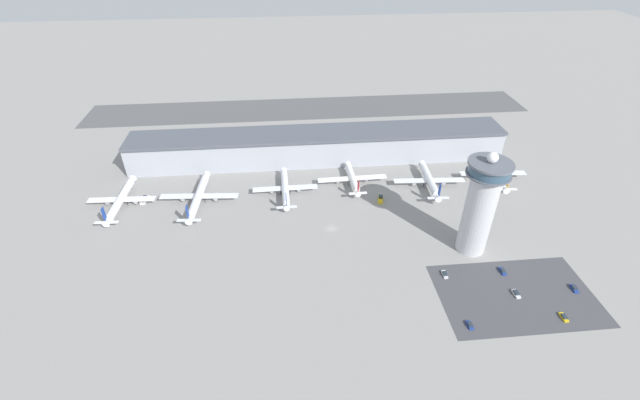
{
  "coord_description": "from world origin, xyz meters",
  "views": [
    {
      "loc": [
        -21.33,
        -165.39,
        131.87
      ],
      "look_at": [
        -4.67,
        10.33,
        10.5
      ],
      "focal_mm": 24.0,
      "sensor_mm": 36.0,
      "label": 1
    }
  ],
  "objects_px": {
    "airplane_gate_delta": "(353,178)",
    "airplane_gate_foxtrot": "(494,173)",
    "car_red_hatchback": "(502,271)",
    "car_black_suv": "(445,274)",
    "airplane_gate_bravo": "(199,196)",
    "car_yellow_taxi": "(574,288)",
    "control_tower": "(481,204)",
    "airplane_gate_alpha": "(121,200)",
    "service_truck_fuel": "(145,200)",
    "car_grey_coupe": "(470,325)",
    "airplane_gate_echo": "(430,180)",
    "car_white_wagon": "(564,317)",
    "service_truck_catering": "(381,199)",
    "car_green_van": "(516,294)",
    "airplane_gate_charlie": "(285,188)"
  },
  "relations": [
    {
      "from": "airplane_gate_echo",
      "to": "car_green_van",
      "type": "relative_size",
      "value": 8.44
    },
    {
      "from": "airplane_gate_bravo",
      "to": "airplane_gate_foxtrot",
      "type": "relative_size",
      "value": 1.19
    },
    {
      "from": "control_tower",
      "to": "airplane_gate_foxtrot",
      "type": "height_order",
      "value": "control_tower"
    },
    {
      "from": "airplane_gate_charlie",
      "to": "airplane_gate_echo",
      "type": "relative_size",
      "value": 0.96
    },
    {
      "from": "car_green_van",
      "to": "car_grey_coupe",
      "type": "height_order",
      "value": "car_green_van"
    },
    {
      "from": "car_grey_coupe",
      "to": "car_black_suv",
      "type": "relative_size",
      "value": 0.88
    },
    {
      "from": "car_red_hatchback",
      "to": "car_green_van",
      "type": "relative_size",
      "value": 1.0
    },
    {
      "from": "airplane_gate_foxtrot",
      "to": "service_truck_catering",
      "type": "xyz_separation_m",
      "value": [
        -69.78,
        -15.52,
        -3.34
      ]
    },
    {
      "from": "service_truck_catering",
      "to": "car_red_hatchback",
      "type": "relative_size",
      "value": 1.4
    },
    {
      "from": "service_truck_fuel",
      "to": "car_white_wagon",
      "type": "xyz_separation_m",
      "value": [
        181.27,
        -97.75,
        -0.37
      ]
    },
    {
      "from": "car_white_wagon",
      "to": "car_green_van",
      "type": "bearing_deg",
      "value": 133.42
    },
    {
      "from": "airplane_gate_delta",
      "to": "car_green_van",
      "type": "bearing_deg",
      "value": -59.12
    },
    {
      "from": "control_tower",
      "to": "car_white_wagon",
      "type": "xyz_separation_m",
      "value": [
        20.68,
        -43.59,
        -24.53
      ]
    },
    {
      "from": "control_tower",
      "to": "car_green_van",
      "type": "relative_size",
      "value": 10.52
    },
    {
      "from": "service_truck_fuel",
      "to": "car_grey_coupe",
      "type": "xyz_separation_m",
      "value": [
        143.45,
        -97.96,
        -0.37
      ]
    },
    {
      "from": "service_truck_fuel",
      "to": "car_grey_coupe",
      "type": "relative_size",
      "value": 1.88
    },
    {
      "from": "service_truck_catering",
      "to": "car_grey_coupe",
      "type": "distance_m",
      "value": 87.5
    },
    {
      "from": "airplane_gate_foxtrot",
      "to": "car_white_wagon",
      "type": "height_order",
      "value": "airplane_gate_foxtrot"
    },
    {
      "from": "service_truck_catering",
      "to": "car_white_wagon",
      "type": "xyz_separation_m",
      "value": [
        53.97,
        -85.79,
        -0.53
      ]
    },
    {
      "from": "car_grey_coupe",
      "to": "car_yellow_taxi",
      "type": "height_order",
      "value": "car_yellow_taxi"
    },
    {
      "from": "airplane_gate_bravo",
      "to": "car_green_van",
      "type": "height_order",
      "value": "airplane_gate_bravo"
    },
    {
      "from": "airplane_gate_alpha",
      "to": "control_tower",
      "type": "bearing_deg",
      "value": -16.43
    },
    {
      "from": "airplane_gate_bravo",
      "to": "car_red_hatchback",
      "type": "bearing_deg",
      "value": -25.57
    },
    {
      "from": "airplane_gate_charlie",
      "to": "car_grey_coupe",
      "type": "distance_m",
      "value": 118.61
    },
    {
      "from": "control_tower",
      "to": "airplane_gate_alpha",
      "type": "distance_m",
      "value": 180.13
    },
    {
      "from": "airplane_gate_bravo",
      "to": "car_yellow_taxi",
      "type": "height_order",
      "value": "airplane_gate_bravo"
    },
    {
      "from": "car_green_van",
      "to": "car_white_wagon",
      "type": "distance_m",
      "value": 18.49
    },
    {
      "from": "car_black_suv",
      "to": "car_grey_coupe",
      "type": "bearing_deg",
      "value": -89.17
    },
    {
      "from": "airplane_gate_alpha",
      "to": "car_yellow_taxi",
      "type": "distance_m",
      "value": 220.22
    },
    {
      "from": "control_tower",
      "to": "airplane_gate_bravo",
      "type": "height_order",
      "value": "control_tower"
    },
    {
      "from": "airplane_gate_echo",
      "to": "car_red_hatchback",
      "type": "distance_m",
      "value": 71.44
    },
    {
      "from": "car_red_hatchback",
      "to": "car_yellow_taxi",
      "type": "relative_size",
      "value": 1.02
    },
    {
      "from": "airplane_gate_alpha",
      "to": "car_black_suv",
      "type": "bearing_deg",
      "value": -23.51
    },
    {
      "from": "car_grey_coupe",
      "to": "car_yellow_taxi",
      "type": "relative_size",
      "value": 0.89
    },
    {
      "from": "car_yellow_taxi",
      "to": "car_grey_coupe",
      "type": "bearing_deg",
      "value": -164.33
    },
    {
      "from": "control_tower",
      "to": "car_grey_coupe",
      "type": "bearing_deg",
      "value": -111.37
    },
    {
      "from": "airplane_gate_charlie",
      "to": "airplane_gate_foxtrot",
      "type": "relative_size",
      "value": 1.01
    },
    {
      "from": "airplane_gate_delta",
      "to": "car_yellow_taxi",
      "type": "bearing_deg",
      "value": -48.45
    },
    {
      "from": "airplane_gate_delta",
      "to": "airplane_gate_foxtrot",
      "type": "bearing_deg",
      "value": -1.59
    },
    {
      "from": "car_red_hatchback",
      "to": "car_grey_coupe",
      "type": "bearing_deg",
      "value": -133.38
    },
    {
      "from": "control_tower",
      "to": "airplane_gate_charlie",
      "type": "xyz_separation_m",
      "value": [
        -84.5,
        53.76,
        -21.21
      ]
    },
    {
      "from": "service_truck_catering",
      "to": "car_black_suv",
      "type": "height_order",
      "value": "service_truck_catering"
    },
    {
      "from": "car_yellow_taxi",
      "to": "car_black_suv",
      "type": "relative_size",
      "value": 0.99
    },
    {
      "from": "car_red_hatchback",
      "to": "car_white_wagon",
      "type": "height_order",
      "value": "car_red_hatchback"
    },
    {
      "from": "car_red_hatchback",
      "to": "airplane_gate_alpha",
      "type": "bearing_deg",
      "value": 159.41
    },
    {
      "from": "service_truck_fuel",
      "to": "car_white_wagon",
      "type": "distance_m",
      "value": 205.94
    },
    {
      "from": "airplane_gate_alpha",
      "to": "airplane_gate_bravo",
      "type": "bearing_deg",
      "value": -1.38
    },
    {
      "from": "airplane_gate_charlie",
      "to": "service_truck_catering",
      "type": "height_order",
      "value": "airplane_gate_charlie"
    },
    {
      "from": "car_red_hatchback",
      "to": "car_black_suv",
      "type": "bearing_deg",
      "value": 178.82
    },
    {
      "from": "airplane_gate_echo",
      "to": "car_yellow_taxi",
      "type": "xyz_separation_m",
      "value": [
        36.47,
        -83.12,
        -3.76
      ]
    }
  ]
}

